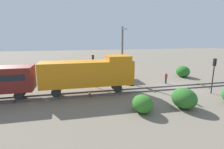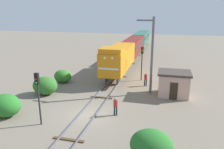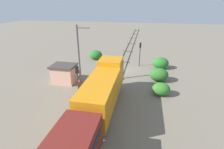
# 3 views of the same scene
# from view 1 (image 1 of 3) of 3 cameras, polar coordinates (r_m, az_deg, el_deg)

# --- Properties ---
(ground_plane) EXTENTS (150.03, 150.03, 0.00)m
(ground_plane) POSITION_cam_1_polar(r_m,az_deg,el_deg) (26.43, 20.75, -4.04)
(ground_plane) COLOR #756B5B
(railway_track) EXTENTS (2.40, 100.02, 0.16)m
(railway_track) POSITION_cam_1_polar(r_m,az_deg,el_deg) (26.41, 20.76, -3.89)
(railway_track) COLOR #595960
(railway_track) RESTS_ON ground
(locomotive) EXTENTS (2.90, 11.60, 4.60)m
(locomotive) POSITION_cam_1_polar(r_m,az_deg,el_deg) (21.48, -7.51, 0.67)
(locomotive) COLOR orange
(locomotive) RESTS_ON railway_track
(traffic_signal_near) EXTENTS (0.32, 0.34, 4.44)m
(traffic_signal_near) POSITION_cam_1_polar(r_m,az_deg,el_deg) (24.96, 30.32, 1.39)
(traffic_signal_near) COLOR #262628
(traffic_signal_near) RESTS_ON ground
(traffic_signal_mid) EXTENTS (0.32, 0.34, 4.56)m
(traffic_signal_mid) POSITION_cam_1_polar(r_m,az_deg,el_deg) (24.84, -6.19, 3.15)
(traffic_signal_mid) COLOR #262628
(traffic_signal_mid) RESTS_ON ground
(worker_near_track) EXTENTS (0.38, 0.38, 1.70)m
(worker_near_track) POSITION_cam_1_polar(r_m,az_deg,el_deg) (27.86, 17.25, -0.87)
(worker_near_track) COLOR #262B38
(worker_near_track) RESTS_ON ground
(worker_by_signal) EXTENTS (0.38, 0.38, 1.70)m
(worker_by_signal) POSITION_cam_1_polar(r_m,az_deg,el_deg) (26.38, -1.52, -1.03)
(worker_by_signal) COLOR #262B38
(worker_by_signal) RESTS_ON ground
(catenary_mast) EXTENTS (1.94, 0.28, 8.53)m
(catenary_mast) POSITION_cam_1_polar(r_m,az_deg,el_deg) (27.14, 3.41, 6.86)
(catenary_mast) COLOR #595960
(catenary_mast) RESTS_ON ground
(relay_hut) EXTENTS (3.50, 2.90, 2.74)m
(relay_hut) POSITION_cam_1_polar(r_m,az_deg,el_deg) (30.00, 1.86, 1.36)
(relay_hut) COLOR #D19E8C
(relay_hut) RESTS_ON ground
(bush_near) EXTENTS (2.33, 1.91, 1.70)m
(bush_near) POSITION_cam_1_polar(r_m,az_deg,el_deg) (16.95, 9.98, -9.38)
(bush_near) COLOR #327426
(bush_near) RESTS_ON ground
(bush_mid) EXTENTS (2.81, 2.30, 2.04)m
(bush_mid) POSITION_cam_1_polar(r_m,az_deg,el_deg) (19.05, 22.46, -7.14)
(bush_mid) COLOR #2D6A26
(bush_mid) RESTS_ON ground
(bush_back) EXTENTS (2.70, 2.21, 1.97)m
(bush_back) POSITION_cam_1_polar(r_m,az_deg,el_deg) (33.66, 22.10, 0.94)
(bush_back) COLOR #276A26
(bush_back) RESTS_ON ground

